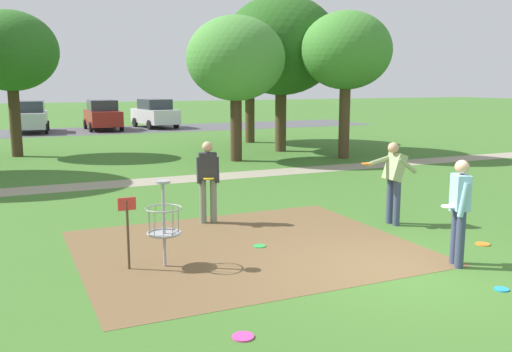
{
  "coord_description": "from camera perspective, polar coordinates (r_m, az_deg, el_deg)",
  "views": [
    {
      "loc": [
        -5.55,
        -6.5,
        2.9
      ],
      "look_at": [
        -0.87,
        3.78,
        1.0
      ],
      "focal_mm": 39.09,
      "sensor_mm": 36.0,
      "label": 1
    }
  ],
  "objects": [
    {
      "name": "parked_car_center_right",
      "position": [
        36.89,
        -10.3,
        6.32
      ],
      "size": [
        2.38,
        4.4,
        1.84
      ],
      "color": "silver",
      "rests_on": "ground"
    },
    {
      "name": "frisbee_by_tee",
      "position": [
        10.96,
        22.17,
        -6.47
      ],
      "size": [
        0.26,
        0.26,
        0.02
      ],
      "primitive_type": "cylinder",
      "color": "orange",
      "rests_on": "ground"
    },
    {
      "name": "player_waiting_left",
      "position": [
        9.36,
        20.09,
        -2.95
      ],
      "size": [
        0.45,
        0.49,
        1.71
      ],
      "color": "#384260",
      "rests_on": "ground"
    },
    {
      "name": "frisbee_mid_grass",
      "position": [
        8.76,
        23.83,
        -10.55
      ],
      "size": [
        0.2,
        0.2,
        0.02
      ],
      "primitive_type": "cylinder",
      "color": "#1E93DB",
      "rests_on": "ground"
    },
    {
      "name": "parked_car_center_left",
      "position": [
        35.77,
        -15.43,
        6.04
      ],
      "size": [
        2.02,
        4.22,
        1.84
      ],
      "color": "maroon",
      "rests_on": "ground"
    },
    {
      "name": "tree_near_right",
      "position": [
        23.93,
        -23.85,
        11.56
      ],
      "size": [
        3.63,
        3.63,
        5.65
      ],
      "color": "#422D1E",
      "rests_on": "ground"
    },
    {
      "name": "disc_golf_basket",
      "position": [
        8.92,
        -9.81,
        -4.51
      ],
      "size": [
        0.98,
        0.58,
        1.39
      ],
      "color": "#9E9EA3",
      "rests_on": "ground"
    },
    {
      "name": "gravel_path",
      "position": [
        17.27,
        -5.35,
        -0.15
      ],
      "size": [
        40.0,
        1.26,
        0.0
      ],
      "primitive_type": "cube",
      "color": "gray",
      "rests_on": "ground"
    },
    {
      "name": "tree_mid_right",
      "position": [
        21.76,
        9.21,
        12.48
      ],
      "size": [
        3.44,
        3.44,
        5.56
      ],
      "color": "#4C3823",
      "rests_on": "ground"
    },
    {
      "name": "tree_mid_left",
      "position": [
        27.22,
        -0.64,
        12.13
      ],
      "size": [
        4.41,
        4.41,
        6.02
      ],
      "color": "#4C3823",
      "rests_on": "ground"
    },
    {
      "name": "dirt_tee_pad",
      "position": [
        9.99,
        -1.01,
        -7.29
      ],
      "size": [
        5.78,
        4.87,
        0.01
      ],
      "primitive_type": "cube",
      "color": "brown",
      "rests_on": "ground"
    },
    {
      "name": "player_foreground_watching",
      "position": [
        11.54,
        -4.95,
        -0.12
      ],
      "size": [
        0.49,
        0.43,
        1.71
      ],
      "color": "slate",
      "rests_on": "ground"
    },
    {
      "name": "player_throwing",
      "position": [
        11.71,
        13.9,
        -0.14
      ],
      "size": [
        1.12,
        0.46,
        1.71
      ],
      "color": "#384260",
      "rests_on": "ground"
    },
    {
      "name": "tree_near_left",
      "position": [
        23.74,
        2.6,
        13.16
      ],
      "size": [
        4.81,
        4.81,
        6.46
      ],
      "color": "#4C3823",
      "rests_on": "ground"
    },
    {
      "name": "frisbee_far_left",
      "position": [
        10.03,
        0.35,
        -7.19
      ],
      "size": [
        0.23,
        0.23,
        0.02
      ],
      "primitive_type": "cylinder",
      "color": "green",
      "rests_on": "ground"
    },
    {
      "name": "parking_lot_strip",
      "position": [
        35.51,
        -15.43,
        4.53
      ],
      "size": [
        36.0,
        6.0,
        0.01
      ],
      "primitive_type": "cube",
      "color": "#4C4C51",
      "rests_on": "ground"
    },
    {
      "name": "frisbee_near_basket",
      "position": [
        6.67,
        -1.34,
        -16.11
      ],
      "size": [
        0.26,
        0.26,
        0.02
      ],
      "primitive_type": "cylinder",
      "color": "#E53D99",
      "rests_on": "ground"
    },
    {
      "name": "ground_plane",
      "position": [
        9.02,
        15.4,
        -9.55
      ],
      "size": [
        160.0,
        160.0,
        0.0
      ],
      "primitive_type": "plane",
      "color": "#3D6B28"
    },
    {
      "name": "tree_far_left",
      "position": [
        20.7,
        -2.09,
        11.87
      ],
      "size": [
        3.62,
        3.62,
        5.3
      ],
      "color": "#422D1E",
      "rests_on": "ground"
    },
    {
      "name": "parked_car_leftmost",
      "position": [
        35.28,
        -22.12,
        5.64
      ],
      "size": [
        2.3,
        4.36,
        1.84
      ],
      "color": "#B2B7BC",
      "rests_on": "ground"
    }
  ]
}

